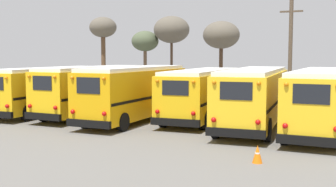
{
  "coord_description": "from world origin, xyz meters",
  "views": [
    {
      "loc": [
        9.73,
        -22.61,
        3.76
      ],
      "look_at": [
        0.0,
        -0.26,
        1.57
      ],
      "focal_mm": 45.0,
      "sensor_mm": 36.0,
      "label": 1
    }
  ],
  "objects_px": {
    "bare_tree_3": "(221,36)",
    "school_bus_5": "(322,98)",
    "school_bus_3": "(203,92)",
    "traffic_cone": "(257,154)",
    "school_bus_1": "(93,89)",
    "bare_tree_1": "(145,42)",
    "bare_tree_0": "(103,30)",
    "school_bus_2": "(136,91)",
    "school_bus_4": "(255,95)",
    "school_bus_0": "(51,88)",
    "utility_pole": "(290,49)",
    "bare_tree_2": "(172,30)"
  },
  "relations": [
    {
      "from": "school_bus_3",
      "to": "bare_tree_0",
      "type": "xyz_separation_m",
      "value": [
        -14.18,
        11.56,
        4.65
      ]
    },
    {
      "from": "school_bus_0",
      "to": "utility_pole",
      "type": "xyz_separation_m",
      "value": [
        13.67,
        12.73,
        2.64
      ]
    },
    {
      "from": "school_bus_2",
      "to": "bare_tree_2",
      "type": "bearing_deg",
      "value": 107.89
    },
    {
      "from": "school_bus_4",
      "to": "school_bus_5",
      "type": "xyz_separation_m",
      "value": [
        3.39,
        -0.38,
        -0.01
      ]
    },
    {
      "from": "school_bus_0",
      "to": "bare_tree_0",
      "type": "height_order",
      "value": "bare_tree_0"
    },
    {
      "from": "bare_tree_2",
      "to": "traffic_cone",
      "type": "relative_size",
      "value": 12.72
    },
    {
      "from": "school_bus_2",
      "to": "school_bus_5",
      "type": "distance_m",
      "value": 10.18
    },
    {
      "from": "utility_pole",
      "to": "bare_tree_3",
      "type": "relative_size",
      "value": 1.18
    },
    {
      "from": "traffic_cone",
      "to": "school_bus_0",
      "type": "bearing_deg",
      "value": 152.81
    },
    {
      "from": "school_bus_2",
      "to": "school_bus_4",
      "type": "bearing_deg",
      "value": 6.06
    },
    {
      "from": "school_bus_1",
      "to": "school_bus_5",
      "type": "distance_m",
      "value": 13.58
    },
    {
      "from": "school_bus_2",
      "to": "bare_tree_2",
      "type": "height_order",
      "value": "bare_tree_2"
    },
    {
      "from": "school_bus_2",
      "to": "school_bus_4",
      "type": "xyz_separation_m",
      "value": [
        6.79,
        0.72,
        -0.01
      ]
    },
    {
      "from": "school_bus_3",
      "to": "traffic_cone",
      "type": "relative_size",
      "value": 15.49
    },
    {
      "from": "school_bus_1",
      "to": "bare_tree_1",
      "type": "xyz_separation_m",
      "value": [
        -6.97,
        21.17,
        3.65
      ]
    },
    {
      "from": "school_bus_1",
      "to": "school_bus_2",
      "type": "relative_size",
      "value": 0.98
    },
    {
      "from": "school_bus_4",
      "to": "utility_pole",
      "type": "xyz_separation_m",
      "value": [
        0.09,
        12.9,
        2.58
      ]
    },
    {
      "from": "bare_tree_3",
      "to": "school_bus_5",
      "type": "bearing_deg",
      "value": -59.12
    },
    {
      "from": "school_bus_5",
      "to": "bare_tree_2",
      "type": "distance_m",
      "value": 28.22
    },
    {
      "from": "utility_pole",
      "to": "bare_tree_1",
      "type": "distance_m",
      "value": 19.16
    },
    {
      "from": "bare_tree_0",
      "to": "bare_tree_3",
      "type": "bearing_deg",
      "value": 18.54
    },
    {
      "from": "bare_tree_0",
      "to": "traffic_cone",
      "type": "distance_m",
      "value": 28.9
    },
    {
      "from": "school_bus_0",
      "to": "school_bus_4",
      "type": "relative_size",
      "value": 0.96
    },
    {
      "from": "school_bus_1",
      "to": "bare_tree_3",
      "type": "distance_m",
      "value": 17.38
    },
    {
      "from": "bare_tree_1",
      "to": "utility_pole",
      "type": "bearing_deg",
      "value": -25.69
    },
    {
      "from": "traffic_cone",
      "to": "school_bus_3",
      "type": "bearing_deg",
      "value": 119.36
    },
    {
      "from": "school_bus_3",
      "to": "bare_tree_1",
      "type": "bearing_deg",
      "value": 124.82
    },
    {
      "from": "bare_tree_0",
      "to": "traffic_cone",
      "type": "height_order",
      "value": "bare_tree_0"
    },
    {
      "from": "school_bus_3",
      "to": "school_bus_5",
      "type": "distance_m",
      "value": 7.02
    },
    {
      "from": "bare_tree_2",
      "to": "school_bus_4",
      "type": "bearing_deg",
      "value": -56.92
    },
    {
      "from": "utility_pole",
      "to": "bare_tree_1",
      "type": "xyz_separation_m",
      "value": [
        -17.24,
        8.3,
        1.07
      ]
    },
    {
      "from": "school_bus_1",
      "to": "school_bus_4",
      "type": "distance_m",
      "value": 10.18
    },
    {
      "from": "bare_tree_2",
      "to": "bare_tree_3",
      "type": "distance_m",
      "value": 8.63
    },
    {
      "from": "school_bus_5",
      "to": "bare_tree_3",
      "type": "distance_m",
      "value": 20.19
    },
    {
      "from": "school_bus_4",
      "to": "utility_pole",
      "type": "distance_m",
      "value": 13.16
    },
    {
      "from": "school_bus_0",
      "to": "bare_tree_0",
      "type": "xyz_separation_m",
      "value": [
        -4.0,
        12.81,
        4.62
      ]
    },
    {
      "from": "school_bus_2",
      "to": "bare_tree_0",
      "type": "height_order",
      "value": "bare_tree_0"
    },
    {
      "from": "school_bus_0",
      "to": "bare_tree_3",
      "type": "height_order",
      "value": "bare_tree_3"
    },
    {
      "from": "school_bus_2",
      "to": "school_bus_5",
      "type": "bearing_deg",
      "value": 1.91
    },
    {
      "from": "school_bus_1",
      "to": "utility_pole",
      "type": "xyz_separation_m",
      "value": [
        10.27,
        12.87,
        2.58
      ]
    },
    {
      "from": "school_bus_5",
      "to": "utility_pole",
      "type": "relative_size",
      "value": 1.26
    },
    {
      "from": "bare_tree_3",
      "to": "school_bus_4",
      "type": "bearing_deg",
      "value": -67.82
    },
    {
      "from": "utility_pole",
      "to": "school_bus_0",
      "type": "bearing_deg",
      "value": -137.03
    },
    {
      "from": "school_bus_4",
      "to": "bare_tree_1",
      "type": "height_order",
      "value": "bare_tree_1"
    },
    {
      "from": "utility_pole",
      "to": "bare_tree_3",
      "type": "xyz_separation_m",
      "value": [
        -6.86,
        3.7,
        1.39
      ]
    },
    {
      "from": "bare_tree_0",
      "to": "bare_tree_1",
      "type": "xyz_separation_m",
      "value": [
        0.43,
        8.22,
        -0.92
      ]
    },
    {
      "from": "school_bus_1",
      "to": "bare_tree_1",
      "type": "bearing_deg",
      "value": 108.22
    },
    {
      "from": "school_bus_1",
      "to": "bare_tree_1",
      "type": "distance_m",
      "value": 22.58
    },
    {
      "from": "school_bus_1",
      "to": "school_bus_4",
      "type": "height_order",
      "value": "school_bus_1"
    },
    {
      "from": "bare_tree_1",
      "to": "bare_tree_3",
      "type": "bearing_deg",
      "value": -23.88
    }
  ]
}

